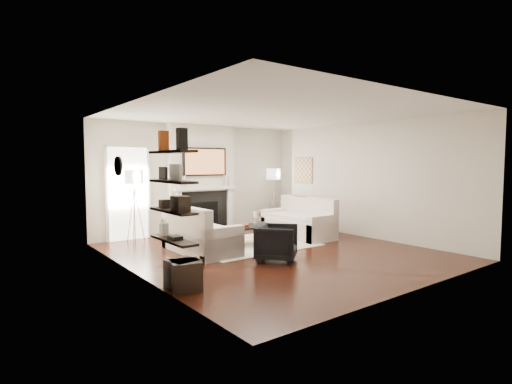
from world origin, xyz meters
TOP-DOWN VIEW (x-y plane):
  - room_envelope at (0.00, 0.00)m, footprint 6.00×6.00m
  - chimney_breast at (0.00, 2.88)m, footprint 1.80×0.25m
  - fireplace_surround at (0.00, 2.74)m, footprint 1.30×0.02m
  - firebox at (0.00, 2.73)m, footprint 0.75×0.02m
  - mantel_pilaster_l at (-0.72, 2.71)m, footprint 0.12×0.08m
  - mantel_pilaster_r at (0.72, 2.71)m, footprint 0.12×0.08m
  - mantel_shelf at (0.00, 2.69)m, footprint 1.70×0.18m
  - tv_body at (0.00, 2.71)m, footprint 1.20×0.06m
  - tv_screen at (0.00, 2.68)m, footprint 1.10×0.00m
  - candlestick_l_tall at (-0.55, 2.70)m, footprint 0.04×0.04m
  - candlestick_l_short at (-0.68, 2.70)m, footprint 0.04×0.04m
  - candlestick_r_tall at (0.55, 2.70)m, footprint 0.04×0.04m
  - candlestick_r_short at (0.68, 2.70)m, footprint 0.04×0.04m
  - hallway_panel at (-1.85, 2.98)m, footprint 0.90×0.02m
  - door_trim_l at (-2.33, 2.96)m, footprint 0.06×0.06m
  - door_trim_r at (-1.37, 2.96)m, footprint 0.06×0.06m
  - door_trim_top at (-1.85, 2.96)m, footprint 1.02×0.06m
  - rug at (-0.00, 0.86)m, footprint 2.60×2.00m
  - loveseat_left_base at (-1.16, 0.88)m, footprint 0.85×1.80m
  - loveseat_left_back at (-1.49, 0.88)m, footprint 0.18×1.80m
  - loveseat_left_arm_n at (-1.16, 0.07)m, footprint 0.85×0.18m
  - loveseat_left_arm_s at (-1.16, 1.69)m, footprint 0.85×0.18m
  - loveseat_left_cushion at (-1.11, 0.88)m, footprint 0.63×1.44m
  - pillow_left_orange at (-1.49, 1.18)m, footprint 0.10×0.42m
  - pillow_left_charcoal at (-1.49, 0.58)m, footprint 0.10×0.40m
  - loveseat_right_base at (1.46, 0.90)m, footprint 0.85×1.80m
  - loveseat_right_back at (1.80, 0.90)m, footprint 0.18×1.80m
  - loveseat_right_arm_n at (1.46, 0.09)m, footprint 0.85×0.18m
  - loveseat_right_arm_s at (1.46, 1.71)m, footprint 0.85×0.18m
  - loveseat_right_cushion at (1.41, 0.90)m, footprint 0.63×1.44m
  - pillow_right_orange at (1.80, 1.20)m, footprint 0.10×0.42m
  - pillow_right_charcoal at (1.80, 0.60)m, footprint 0.10×0.40m
  - coffee_table at (0.04, 0.82)m, footprint 1.10×0.55m
  - coffee_leg_nw at (-0.46, 0.60)m, footprint 0.02×0.02m
  - coffee_leg_ne at (0.54, 0.60)m, footprint 0.02×0.02m
  - coffee_leg_sw at (-0.46, 1.04)m, footprint 0.02×0.02m
  - coffee_leg_se at (0.54, 1.04)m, footprint 0.02×0.02m
  - hurricane_glass at (0.19, 0.82)m, footprint 0.17×0.17m
  - hurricane_candle at (0.19, 0.82)m, footprint 0.11×0.11m
  - copper_bowl at (-0.21, 0.82)m, footprint 0.30×0.30m
  - armchair at (-0.41, -0.56)m, footprint 0.95×0.95m
  - lamp_left_post at (-1.85, 2.58)m, footprint 0.02×0.02m
  - lamp_left_shade at (-1.85, 2.58)m, footprint 0.40×0.40m
  - lamp_left_leg_a at (-1.74, 2.58)m, footprint 0.25×0.02m
  - lamp_left_leg_b at (-1.91, 2.68)m, footprint 0.14×0.22m
  - lamp_left_leg_c at (-1.91, 2.49)m, footprint 0.14×0.22m
  - lamp_right_post at (2.05, 2.51)m, footprint 0.02×0.02m
  - lamp_right_shade at (2.05, 2.51)m, footprint 0.40×0.40m
  - lamp_right_leg_a at (2.16, 2.51)m, footprint 0.25×0.02m
  - lamp_right_leg_b at (2.00, 2.61)m, footprint 0.14×0.22m
  - lamp_right_leg_c at (1.99, 2.42)m, footprint 0.14×0.22m
  - console_top at (2.57, 2.03)m, footprint 0.35×1.20m
  - console_leg_n at (2.57, 1.48)m, footprint 0.30×0.04m
  - console_leg_s at (2.57, 2.58)m, footprint 0.30×0.04m
  - wall_art at (2.73, 2.05)m, footprint 0.03×0.70m
  - shelf_bottom at (-2.62, -1.00)m, footprint 0.25×1.00m
  - shelf_lower at (-2.62, -1.00)m, footprint 0.25×1.00m
  - shelf_upper at (-2.62, -1.00)m, footprint 0.25×1.00m
  - shelf_top at (-2.62, -1.00)m, footprint 0.25×1.00m
  - decor_magfile_a at (-2.62, -1.30)m, footprint 0.12×0.10m
  - decor_magfile_b at (-2.62, -0.74)m, footprint 0.12×0.10m
  - decor_frame_a at (-2.62, -1.09)m, footprint 0.04×0.30m
  - decor_frame_b at (-2.62, -0.70)m, footprint 0.04×0.22m
  - decor_wine_rack at (-2.62, -1.23)m, footprint 0.18×0.25m
  - decor_box_small at (-2.62, -0.75)m, footprint 0.15×0.12m
  - decor_books at (-2.62, -1.06)m, footprint 0.14×0.20m
  - decor_box_tall at (-2.62, -0.70)m, footprint 0.10×0.10m
  - clock_rim at (-2.73, 0.90)m, footprint 0.04×0.34m
  - clock_face at (-2.71, 0.90)m, footprint 0.01×0.29m
  - ottoman_near at (-2.47, -0.98)m, footprint 0.45×0.45m
  - ottoman_far at (-2.47, -1.06)m, footprint 0.49×0.49m

SIDE VIEW (x-z plane):
  - rug at x=0.00m, z-range 0.00..0.01m
  - coffee_leg_nw at x=-0.46m, z-range 0.00..0.38m
  - coffee_leg_ne at x=0.54m, z-range 0.00..0.38m
  - coffee_leg_sw at x=-0.46m, z-range 0.00..0.38m
  - coffee_leg_se at x=0.54m, z-range 0.00..0.38m
  - ottoman_near at x=-2.47m, z-range 0.00..0.40m
  - ottoman_far at x=-2.47m, z-range 0.00..0.40m
  - loveseat_left_base at x=-1.16m, z-range 0.00..0.42m
  - loveseat_right_base at x=1.46m, z-range 0.00..0.42m
  - loveseat_left_arm_n at x=-1.16m, z-range 0.00..0.60m
  - loveseat_left_arm_s at x=-1.16m, z-range 0.00..0.60m
  - loveseat_right_arm_n at x=1.46m, z-range 0.00..0.60m
  - loveseat_right_arm_s at x=1.46m, z-range 0.00..0.60m
  - console_leg_n at x=2.57m, z-range 0.00..0.71m
  - console_leg_s at x=2.57m, z-range 0.00..0.71m
  - armchair at x=-0.41m, z-range 0.00..0.71m
  - coffee_table at x=0.04m, z-range 0.38..0.42m
  - copper_bowl at x=-0.21m, z-range 0.42..0.47m
  - firebox at x=0.00m, z-range 0.12..0.78m
  - loveseat_left_cushion at x=-1.11m, z-range 0.42..0.52m
  - loveseat_right_cushion at x=1.41m, z-range 0.42..0.52m
  - hurricane_candle at x=0.19m, z-range 0.41..0.58m
  - fireplace_surround at x=0.00m, z-range 0.00..1.04m
  - loveseat_left_back at x=-1.49m, z-range 0.13..0.93m
  - loveseat_right_back at x=1.80m, z-range 0.13..0.93m
  - mantel_pilaster_l at x=-0.72m, z-range 0.00..1.10m
  - mantel_pilaster_r at x=0.72m, z-range 0.00..1.10m
  - hurricane_glass at x=0.19m, z-range 0.41..0.71m
  - lamp_left_leg_a at x=-1.74m, z-range -0.02..1.22m
  - lamp_left_leg_b at x=-1.91m, z-range -0.02..1.22m
  - lamp_left_leg_c at x=-1.91m, z-range -0.02..1.22m
  - lamp_right_leg_a at x=2.16m, z-range -0.02..1.22m
  - lamp_right_leg_b at x=2.00m, z-range -0.02..1.22m
  - lamp_right_leg_c at x=1.99m, z-range -0.02..1.22m
  - lamp_left_post at x=-1.85m, z-range 0.00..1.20m
  - lamp_right_post at x=2.05m, z-range 0.00..1.20m
  - shelf_bottom at x=-2.62m, z-range 0.68..0.72m
  - pillow_left_charcoal at x=-1.49m, z-range 0.52..0.92m
  - pillow_right_charcoal at x=1.80m, z-range 0.52..0.92m
  - pillow_left_orange at x=-1.49m, z-range 0.52..0.94m
  - pillow_right_orange at x=1.80m, z-range 0.52..0.94m
  - console_top at x=2.57m, z-range 0.71..0.75m
  - decor_books at x=-2.62m, z-range 0.72..0.77m
  - decor_box_tall at x=-2.62m, z-range 0.72..0.90m
  - door_trim_l at x=-2.33m, z-range -0.03..2.13m
  - door_trim_r at x=-1.37m, z-range -0.03..2.13m
  - hallway_panel at x=-1.85m, z-range 0.00..2.10m
  - shelf_lower at x=-2.62m, z-range 1.08..1.12m
  - mantel_shelf at x=0.00m, z-range 1.09..1.16m
  - decor_box_small at x=-2.62m, z-range 1.12..1.24m
  - decor_wine_rack at x=-2.62m, z-range 1.12..1.32m
  - candlestick_l_short at x=-0.68m, z-range 1.15..1.40m
  - candlestick_r_short at x=0.68m, z-range 1.15..1.40m
  - candlestick_l_tall at x=-0.55m, z-range 1.16..1.45m
  - candlestick_r_tall at x=0.55m, z-range 1.16..1.45m
  - room_envelope at x=0.00m, z-range -1.65..4.35m
  - chimney_breast at x=0.00m, z-range 0.00..2.70m
  - lamp_left_shade at x=-1.85m, z-range 1.30..1.60m
  - lamp_right_shade at x=2.05m, z-range 1.30..1.60m
  - shelf_upper at x=-2.62m, z-range 1.48..1.52m
  - wall_art at x=2.73m, z-range 1.20..1.90m
  - decor_frame_b at x=-2.62m, z-range 1.52..1.70m
  - decor_frame_a at x=-2.62m, z-range 1.52..1.74m
  - clock_rim at x=-2.73m, z-range 1.53..1.87m
  - clock_face at x=-2.71m, z-range 1.55..1.84m
  - tv_screen at x=0.00m, z-range 1.47..2.09m
  - tv_body at x=0.00m, z-range 1.43..2.13m
  - shelf_top at x=-2.62m, z-range 1.88..1.92m
  - decor_magfile_a at x=-2.62m, z-range 1.92..2.20m
  - decor_magfile_b at x=-2.62m, z-range 1.92..2.20m
  - door_trim_top at x=-1.85m, z-range 2.10..2.16m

